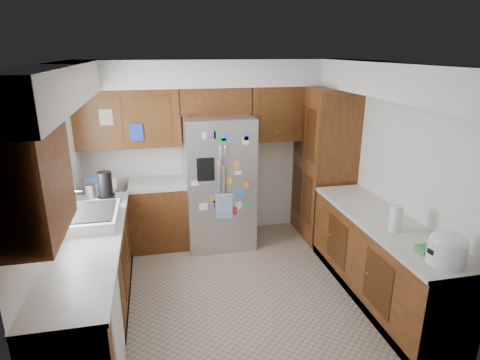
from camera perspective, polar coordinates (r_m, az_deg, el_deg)
The scene contains 12 objects.
floor at distance 4.80m, azimuth -0.46°, elevation -15.08°, with size 3.60×3.60×0.00m, color tan.
room_shell at distance 4.42m, azimuth -2.84°, elevation 7.64°, with size 3.64×3.24×2.52m.
left_counter_run at distance 4.56m, azimuth -17.91°, elevation -11.66°, with size 1.36×3.20×0.92m.
right_counter_run at distance 4.70m, azimuth 19.33°, elevation -10.96°, with size 0.63×2.25×0.92m.
pantry at distance 5.79m, azimuth 11.84°, elevation 2.21°, with size 0.60×0.90×2.15m, color #40240C.
fridge at distance 5.48m, azimuth -3.05°, elevation -0.26°, with size 0.90×0.79×1.80m.
bridge_cabinet at distance 5.46m, azimuth -3.63°, elevation 11.25°, with size 0.96×0.34×0.35m, color #40240C.
fridge_top_items at distance 5.37m, azimuth -5.75°, elevation 14.26°, with size 0.70×0.33×0.27m.
sink_assembly at distance 4.40m, azimuth -20.31°, elevation -4.93°, with size 0.52×0.70×0.37m.
left_counter_clutter at distance 5.06m, azimuth -18.84°, elevation -1.04°, with size 0.37×0.84×0.38m.
rice_cooker at distance 3.78m, azimuth 27.40°, elevation -8.54°, with size 0.32×0.31×0.27m.
paper_towel at distance 4.23m, azimuth 21.29°, elevation -5.03°, with size 0.12×0.12×0.27m, color white.
Camera 1 is at (-0.81, -3.93, 2.63)m, focal length 30.00 mm.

